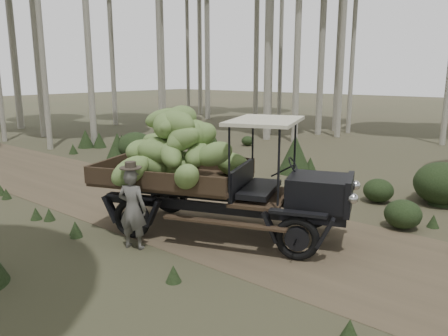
# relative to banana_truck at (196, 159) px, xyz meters

# --- Properties ---
(ground) EXTENTS (120.00, 120.00, 0.00)m
(ground) POSITION_rel_banana_truck_xyz_m (-1.16, 0.77, -1.62)
(ground) COLOR #473D2B
(ground) RESTS_ON ground
(dirt_track) EXTENTS (70.00, 4.00, 0.01)m
(dirt_track) POSITION_rel_banana_truck_xyz_m (-1.16, 0.77, -1.61)
(dirt_track) COLOR brown
(dirt_track) RESTS_ON ground
(banana_truck) EXTENTS (5.70, 3.76, 2.74)m
(banana_truck) POSITION_rel_banana_truck_xyz_m (0.00, 0.00, 0.00)
(banana_truck) COLOR black
(banana_truck) RESTS_ON ground
(farmer) EXTENTS (0.69, 0.57, 1.75)m
(farmer) POSITION_rel_banana_truck_xyz_m (-0.30, -1.51, -0.79)
(farmer) COLOR #55534E
(farmer) RESTS_ON ground
(undergrowth) EXTENTS (20.91, 21.58, 1.36)m
(undergrowth) POSITION_rel_banana_truck_xyz_m (-1.49, 1.17, -1.08)
(undergrowth) COLOR #233319
(undergrowth) RESTS_ON ground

